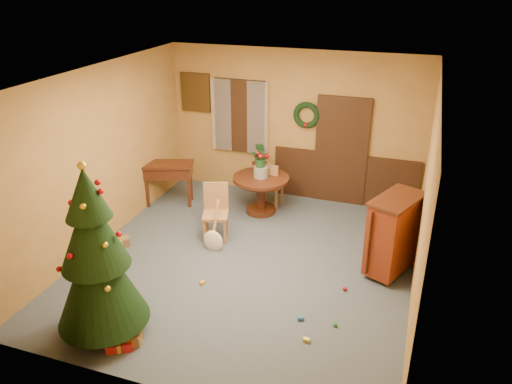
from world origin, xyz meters
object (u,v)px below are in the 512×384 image
at_px(chair_near, 216,209).
at_px(writing_desk, 168,173).
at_px(dining_table, 261,188).
at_px(sideboard, 394,233).
at_px(christmas_tree, 96,257).

height_order(chair_near, writing_desk, chair_near).
xyz_separation_m(dining_table, writing_desk, (-1.81, -0.20, 0.13)).
relative_size(dining_table, sideboard, 0.84).
bearing_deg(christmas_tree, sideboard, 38.33).
height_order(christmas_tree, writing_desk, christmas_tree).
relative_size(dining_table, chair_near, 1.08).
bearing_deg(dining_table, writing_desk, -173.57).
height_order(chair_near, christmas_tree, christmas_tree).
distance_m(dining_table, christmas_tree, 4.00).
xyz_separation_m(dining_table, chair_near, (-0.42, -1.15, 0.01)).
bearing_deg(chair_near, sideboard, -2.70).
distance_m(chair_near, writing_desk, 1.68).
distance_m(dining_table, sideboard, 2.81).
bearing_deg(christmas_tree, writing_desk, 105.58).
bearing_deg(sideboard, christmas_tree, -141.67).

